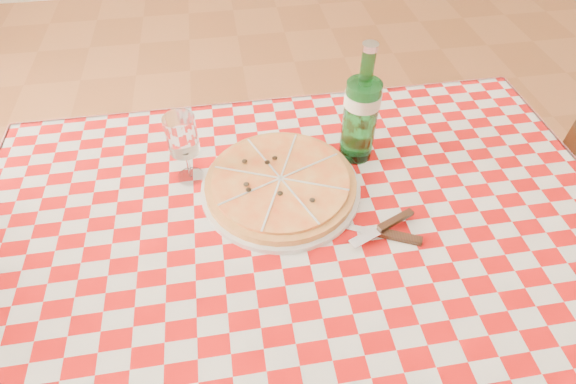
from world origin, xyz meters
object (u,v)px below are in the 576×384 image
(water_bottle, at_px, (362,105))
(pizza_plate, at_px, (281,183))
(dining_table, at_px, (302,263))
(wine_glass, at_px, (185,149))

(water_bottle, bearing_deg, pizza_plate, -155.24)
(pizza_plate, bearing_deg, dining_table, -78.51)
(pizza_plate, relative_size, wine_glass, 2.09)
(water_bottle, relative_size, wine_glass, 1.71)
(dining_table, height_order, wine_glass, wine_glass)
(pizza_plate, relative_size, water_bottle, 1.22)
(wine_glass, bearing_deg, water_bottle, 2.40)
(pizza_plate, xyz_separation_m, wine_glass, (-0.19, 0.07, 0.06))
(dining_table, relative_size, wine_glass, 7.49)
(pizza_plate, distance_m, water_bottle, 0.23)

